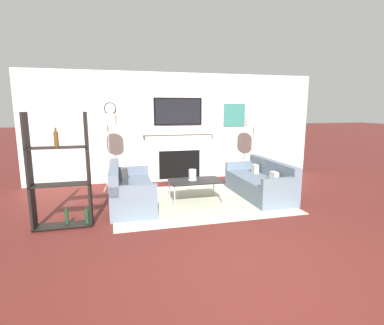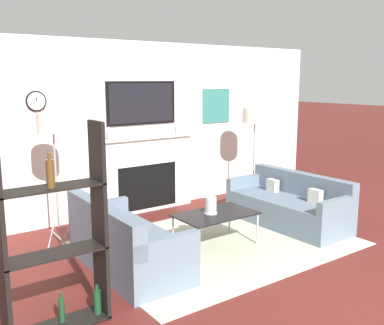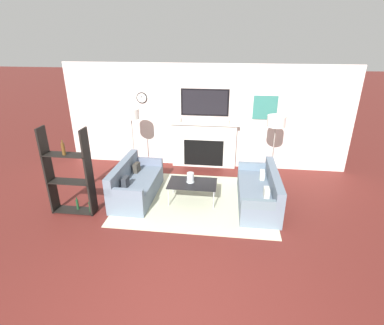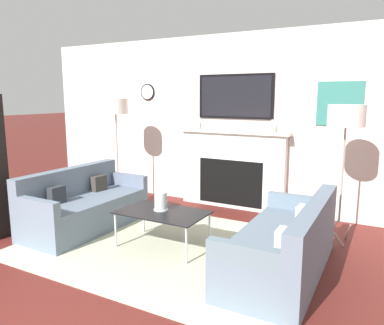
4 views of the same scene
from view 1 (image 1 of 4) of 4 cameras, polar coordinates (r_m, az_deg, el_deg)
ground_plane at (r=3.63m, az=14.26°, el=-20.26°), size 60.00×60.00×0.00m
fireplace_wall at (r=7.69m, az=-2.65°, el=5.74°), size 7.43×0.28×2.70m
area_rug at (r=6.04m, az=1.25°, el=-7.25°), size 3.31×2.46×0.01m
couch_left at (r=5.76m, az=-11.85°, el=-5.43°), size 0.80×1.71×0.80m
couch_right at (r=6.45m, az=12.90°, el=-3.92°), size 0.80×1.83×0.75m
coffee_table at (r=5.88m, az=0.67°, el=-3.69°), size 1.03×0.63×0.43m
hurricane_candle at (r=5.88m, az=0.10°, el=-2.48°), size 0.17×0.17×0.21m
floor_lamp_left at (r=6.68m, az=-15.81°, el=7.68°), size 0.39×0.39×1.72m
floor_lamp_right at (r=7.44m, az=11.73°, el=7.61°), size 0.42×0.42×1.66m
shelf_unit at (r=4.95m, az=-23.76°, el=-2.28°), size 0.87×0.28×1.78m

